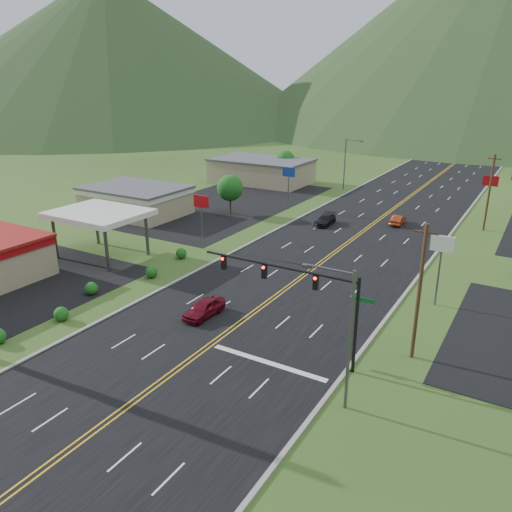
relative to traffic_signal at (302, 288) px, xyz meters
The scene contains 20 objects.
ground 16.32m from the traffic_signal, 114.86° to the right, with size 500.00×500.00×0.00m, color #294619.
road 16.32m from the traffic_signal, 114.86° to the right, with size 20.00×460.00×0.04m, color black.
traffic_signal is the anchor object (origin of this frame).
streetlight_east 6.17m from the traffic_signal, 40.39° to the right, with size 3.28×0.25×9.00m.
streetlight_west 58.88m from the traffic_signal, 107.97° to the left, with size 3.28×0.25×9.00m.
gas_canopy 29.59m from the traffic_signal, 164.30° to the left, with size 10.00×8.00×5.30m.
building_west_mid 45.46m from the traffic_signal, 148.05° to the left, with size 14.40×10.40×4.10m.
building_west_far 64.15m from the traffic_signal, 122.56° to the left, with size 18.40×11.40×4.50m.
pole_sign_west_a 26.00m from the traffic_signal, 142.00° to the left, with size 2.00×0.18×6.40m.
pole_sign_west_b 43.17m from the traffic_signal, 118.32° to the left, with size 2.00×0.18×6.40m.
pole_sign_east_a 15.45m from the traffic_signal, 65.05° to the left, with size 2.00×0.18×6.40m.
pole_sign_east_b 46.47m from the traffic_signal, 81.94° to the left, with size 2.00×0.18×6.40m.
tree_west_a 40.80m from the traffic_signal, 130.50° to the left, with size 3.84×3.84×5.82m.
tree_west_b 66.01m from the traffic_signal, 118.49° to the left, with size 3.84×3.84×5.82m.
utility_pole_a 8.08m from the traffic_signal, 29.72° to the left, with size 1.60×0.28×10.00m.
utility_pole_b 41.60m from the traffic_signal, 80.29° to the left, with size 1.60×0.28×10.00m.
mountain_nw 206.68m from the traffic_signal, 139.05° to the left, with size 190.00×190.00×60.00m, color #1A3719.
car_red_near 10.90m from the traffic_signal, behind, with size 1.73×4.31×1.47m, color maroon.
car_dark_mid 35.18m from the traffic_signal, 110.19° to the left, with size 1.87×4.60×1.33m, color black.
car_red_far 38.35m from the traffic_signal, 95.27° to the left, with size 1.39×3.99×1.32m, color maroon.
Camera 1 is at (19.87, -14.80, 19.01)m, focal length 35.00 mm.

